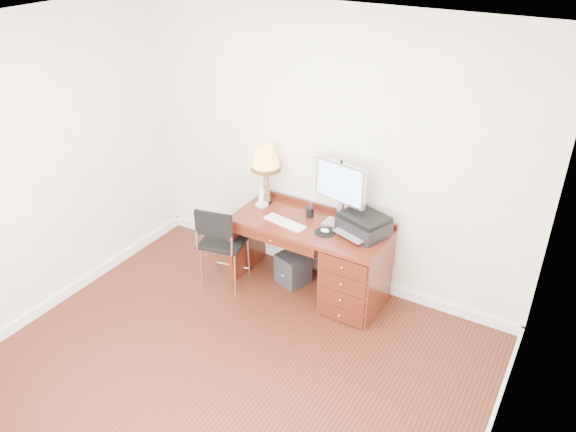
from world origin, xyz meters
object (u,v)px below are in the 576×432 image
Objects in this scene: leg_lamp at (266,162)px; desk at (340,263)px; chair at (219,238)px; equipment_box at (293,268)px; phone at (262,201)px; printer at (364,224)px; monitor at (340,186)px.

desk is at bearing -9.83° from leg_lamp.
chair is 2.77× the size of equipment_box.
leg_lamp reaches higher than phone.
printer reaches higher than chair.
printer reaches higher than desk.
monitor is 1.91× the size of equipment_box.
printer is 1.15m from leg_lamp.
monitor is 0.87m from phone.
desk is 7.87× the size of phone.
phone is at bearing 51.45° from chair.
phone is 0.21× the size of chair.
printer is 0.85× the size of leg_lamp.
monitor is at bearing 18.20° from phone.
leg_lamp reaches higher than equipment_box.
printer is (0.28, -0.05, -0.30)m from monitor.
monitor is at bearing 126.81° from desk.
equipment_box is at bearing 20.39° from chair.
monitor is at bearing 14.52° from chair.
chair is at bearing -140.50° from printer.
printer is at bearing -3.35° from leg_lamp.
monitor is 0.41m from printer.
equipment_box is (-0.52, 0.01, -0.25)m from desk.
phone is (0.01, -0.10, -0.39)m from leg_lamp.
printer is 2.69× the size of phone.
printer is at bearing 24.98° from equipment_box.
desk is 2.42× the size of monitor.
chair is at bearing -111.01° from leg_lamp.
phone is at bearing -163.34° from monitor.
printer is (0.18, 0.09, 0.43)m from desk.
leg_lamp is at bearing 170.17° from desk.
desk is 0.99m from phone.
desk is 1.21m from leg_lamp.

